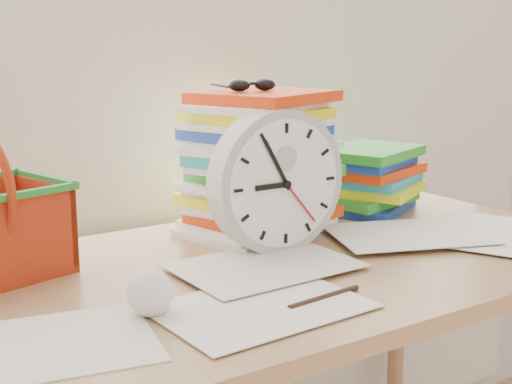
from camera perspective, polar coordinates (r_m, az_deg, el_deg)
desk at (r=1.31m, az=0.35°, el=-8.86°), size 1.40×0.70×0.75m
paper_stack at (r=1.47m, az=0.39°, el=2.36°), size 0.38×0.34×0.29m
clock at (r=1.33m, az=1.66°, el=0.85°), size 0.27×0.05×0.27m
sunglasses at (r=1.44m, az=-0.30°, el=8.57°), size 0.13×0.11×0.03m
book_stack at (r=1.68m, az=9.29°, el=1.01°), size 0.31×0.28×0.15m
crumpled_ball at (r=1.06m, az=-8.52°, el=-7.91°), size 0.07×0.07×0.07m
pen at (r=1.12m, az=5.49°, el=-8.38°), size 0.15×0.02×0.01m
scattered_papers at (r=1.29m, az=0.36°, el=-5.51°), size 1.26×0.42×0.02m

